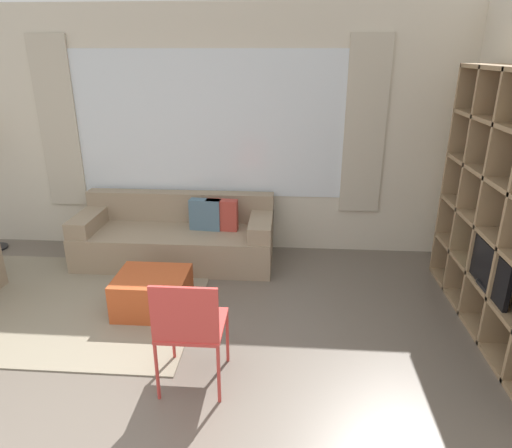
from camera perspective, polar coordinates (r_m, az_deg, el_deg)
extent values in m
cube|color=beige|center=(5.25, -5.87, 11.13)|extent=(6.81, 0.07, 2.70)
cube|color=white|center=(5.19, -5.99, 12.14)|extent=(3.08, 0.01, 1.60)
cube|color=beige|center=(5.73, -23.49, 11.39)|extent=(0.44, 0.03, 1.90)
cube|color=beige|center=(5.16, 13.46, 11.65)|extent=(0.44, 0.03, 1.90)
cube|color=gray|center=(4.70, -22.36, -9.10)|extent=(2.47, 1.92, 0.01)
cube|color=#997A56|center=(4.22, 28.19, 2.26)|extent=(0.35, 0.04, 2.12)
cube|color=#997A56|center=(4.62, 26.09, 4.06)|extent=(0.35, 0.04, 2.12)
cube|color=#997A56|center=(5.02, 24.31, 5.56)|extent=(0.35, 0.04, 2.12)
cube|color=#997A56|center=(4.44, 27.00, -11.51)|extent=(0.35, 2.25, 0.04)
cube|color=#997A56|center=(4.25, 27.89, -6.85)|extent=(0.35, 2.25, 0.04)
cube|color=#997A56|center=(4.09, 28.88, -1.56)|extent=(0.35, 2.25, 0.04)
cube|color=black|center=(4.04, 27.11, -4.99)|extent=(0.04, 0.72, 0.36)
cube|color=black|center=(4.12, 26.99, -7.06)|extent=(0.10, 0.24, 0.03)
cylinder|color=orange|center=(4.31, 28.32, 12.65)|extent=(0.06, 0.06, 0.16)
cylinder|color=#388947|center=(4.58, 25.83, -3.32)|extent=(0.09, 0.09, 0.15)
cube|color=white|center=(4.44, 26.66, 1.63)|extent=(0.10, 0.10, 0.14)
cube|color=gray|center=(5.17, -9.99, -2.67)|extent=(2.14, 0.82, 0.38)
cube|color=gray|center=(5.33, -9.41, 2.24)|extent=(2.14, 0.18, 0.33)
cube|color=gray|center=(5.38, -20.07, 0.46)|extent=(0.24, 0.76, 0.17)
cube|color=gray|center=(4.92, 0.64, -0.08)|extent=(0.24, 0.76, 0.17)
cube|color=#AD3D33|center=(4.97, -4.27, 1.14)|extent=(0.35, 0.14, 0.34)
cube|color=slate|center=(5.00, -6.34, 1.18)|extent=(0.35, 0.15, 0.34)
cube|color=#B74C23|center=(4.26, -12.78, -8.42)|extent=(0.63, 0.54, 0.36)
cylinder|color=#CC3D38|center=(3.53, -3.59, -13.84)|extent=(0.02, 0.02, 0.44)
cylinder|color=#CC3D38|center=(3.60, -10.35, -13.38)|extent=(0.02, 0.02, 0.44)
cylinder|color=#CC3D38|center=(3.19, -4.68, -18.29)|extent=(0.02, 0.02, 0.44)
cylinder|color=#CC3D38|center=(3.27, -12.27, -17.62)|extent=(0.02, 0.02, 0.44)
cube|color=#CC3D38|center=(3.26, -7.92, -12.42)|extent=(0.44, 0.46, 0.02)
cube|color=#CC3D38|center=(2.97, -8.96, -11.19)|extent=(0.44, 0.02, 0.40)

